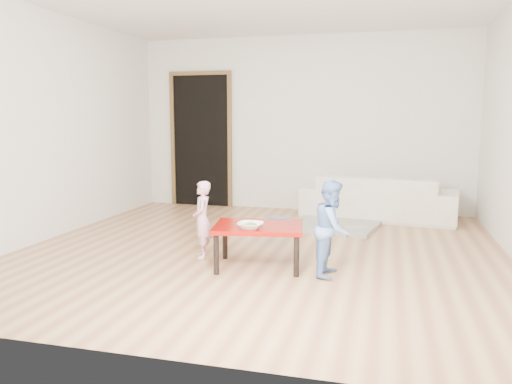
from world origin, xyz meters
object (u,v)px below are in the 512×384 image
at_px(child_blue, 332,228).
at_px(basin, 277,226).
at_px(red_table, 259,246).
at_px(sofa, 378,197).
at_px(child_pink, 202,220).
at_px(bowl, 250,226).

bearing_deg(child_blue, basin, 32.89).
bearing_deg(basin, child_blue, -61.68).
bearing_deg(red_table, sofa, 68.69).
bearing_deg(child_pink, red_table, 54.24).
distance_m(sofa, child_blue, 2.74).
height_order(red_table, basin, red_table).
relative_size(child_pink, basin, 1.67).
bearing_deg(child_blue, child_pink, 83.86).
relative_size(bowl, child_pink, 0.30).
distance_m(sofa, child_pink, 2.97).
height_order(sofa, basin, sofa).
distance_m(red_table, basin, 1.50).
bearing_deg(child_pink, sofa, 126.85).
bearing_deg(red_table, basin, 95.65).
relative_size(sofa, child_pink, 2.70).
height_order(red_table, bowl, bowl).
bearing_deg(red_table, child_pink, 163.39).
relative_size(red_table, bowl, 3.55).
xyz_separation_m(child_pink, child_blue, (1.32, -0.25, 0.04)).
xyz_separation_m(red_table, basin, (-0.15, 1.49, -0.13)).
distance_m(child_pink, basin, 1.42).
xyz_separation_m(child_pink, basin, (0.48, 1.30, -0.31)).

